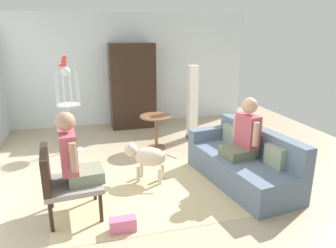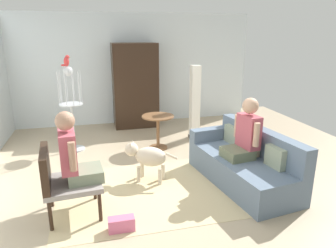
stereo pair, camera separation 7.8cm
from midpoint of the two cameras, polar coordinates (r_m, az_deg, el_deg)
name	(u,v)px [view 1 (the left image)]	position (r m, az deg, el deg)	size (l,w,h in m)	color
ground_plane	(162,183)	(4.62, -1.55, -10.85)	(8.04, 8.04, 0.00)	tan
back_wall	(126,69)	(7.51, -7.98, 9.90)	(5.88, 0.12, 2.55)	silver
area_rug	(165,189)	(4.46, -1.07, -11.86)	(2.94, 1.87, 0.01)	#C6B284
couch	(243,162)	(4.71, 13.16, -6.86)	(1.05, 1.92, 0.79)	slate
armchair	(61,179)	(3.86, -19.57, -9.42)	(0.70, 0.69, 0.86)	black
person_on_couch	(245,133)	(4.50, 13.40, -1.64)	(0.49, 0.52, 0.86)	#5E664C
person_on_armchair	(74,155)	(3.75, -17.52, -5.42)	(0.50, 0.54, 0.85)	gray
round_end_table	(156,127)	(5.79, -2.58, -0.47)	(0.59, 0.59, 0.64)	brown
dog	(147,156)	(4.57, -4.38, -5.97)	(0.72, 0.47, 0.60)	beige
bird_cage_stand	(69,108)	(5.87, -18.09, 2.74)	(0.41, 0.41, 1.55)	silver
parrot	(64,61)	(5.74, -18.95, 10.86)	(0.17, 0.10, 0.20)	red
column_lamp	(192,103)	(6.32, 4.16, 3.87)	(0.20, 0.20, 1.50)	#4C4742
armoire_cabinet	(132,86)	(7.16, -6.89, 6.98)	(1.00, 0.56, 1.90)	black
handbag	(123,225)	(3.65, -8.91, -17.79)	(0.29, 0.13, 0.16)	#D8668C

